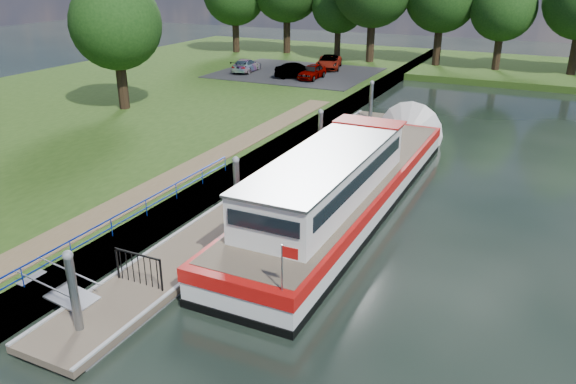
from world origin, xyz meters
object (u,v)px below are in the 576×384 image
at_px(car_a, 312,72).
at_px(car_d, 329,62).
at_px(pontoon, 284,184).
at_px(car_c, 246,65).
at_px(car_b, 297,71).
at_px(barge, 351,181).

relative_size(car_a, car_d, 0.79).
bearing_deg(pontoon, car_a, 110.32).
distance_m(pontoon, car_d, 29.49).
relative_size(car_a, car_c, 0.90).
bearing_deg(car_a, pontoon, -69.51).
bearing_deg(car_b, car_c, 57.98).
bearing_deg(car_c, barge, 121.85).
relative_size(car_c, car_d, 0.88).
bearing_deg(car_c, car_b, 163.57).
relative_size(car_b, car_d, 0.84).
bearing_deg(car_d, car_b, -112.89).
bearing_deg(car_a, car_d, 96.13).
xyz_separation_m(car_a, car_c, (-6.99, 0.57, -0.03)).
relative_size(pontoon, barge, 1.42).
xyz_separation_m(pontoon, car_b, (-9.69, 22.28, 1.30)).
height_order(pontoon, car_a, car_a).
bearing_deg(car_b, barge, -172.13).
bearing_deg(car_b, car_d, -29.68).
bearing_deg(car_d, car_a, -99.70).
xyz_separation_m(barge, car_a, (-11.99, 23.10, 0.38)).
xyz_separation_m(barge, car_b, (-13.28, 22.72, 0.39)).
bearing_deg(barge, car_c, 128.72).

